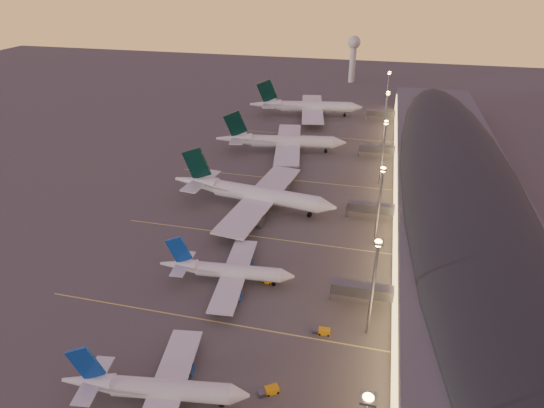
{
  "coord_description": "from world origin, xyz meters",
  "views": [
    {
      "loc": [
        33.28,
        -83.65,
        76.85
      ],
      "look_at": [
        2.0,
        45.0,
        7.0
      ],
      "focal_mm": 30.0,
      "sensor_mm": 36.0,
      "label": 1
    }
  ],
  "objects_px": {
    "airliner_narrow_north": "(227,271)",
    "airliner_wide_near": "(252,194)",
    "radar_tower": "(353,51)",
    "airliner_wide_far": "(306,107)",
    "baggage_tug_b": "(269,391)",
    "airliner_narrow_south": "(155,389)",
    "baggage_tug_c": "(266,280)",
    "baggage_tug_d": "(322,331)",
    "airliner_wide_mid": "(281,142)"
  },
  "relations": [
    {
      "from": "airliner_wide_mid",
      "to": "airliner_wide_far",
      "type": "relative_size",
      "value": 0.93
    },
    {
      "from": "airliner_wide_far",
      "to": "radar_tower",
      "type": "bearing_deg",
      "value": 69.12
    },
    {
      "from": "airliner_narrow_south",
      "to": "airliner_wide_mid",
      "type": "bearing_deg",
      "value": 84.01
    },
    {
      "from": "airliner_wide_near",
      "to": "baggage_tug_b",
      "type": "distance_m",
      "value": 80.71
    },
    {
      "from": "airliner_narrow_south",
      "to": "radar_tower",
      "type": "height_order",
      "value": "radar_tower"
    },
    {
      "from": "airliner_wide_far",
      "to": "baggage_tug_d",
      "type": "bearing_deg",
      "value": -88.6
    },
    {
      "from": "airliner_wide_mid",
      "to": "baggage_tug_d",
      "type": "height_order",
      "value": "airliner_wide_mid"
    },
    {
      "from": "airliner_wide_near",
      "to": "baggage_tug_b",
      "type": "relative_size",
      "value": 13.94
    },
    {
      "from": "airliner_wide_mid",
      "to": "baggage_tug_d",
      "type": "relative_size",
      "value": 14.2
    },
    {
      "from": "radar_tower",
      "to": "baggage_tug_d",
      "type": "height_order",
      "value": "radar_tower"
    },
    {
      "from": "airliner_wide_near",
      "to": "radar_tower",
      "type": "height_order",
      "value": "radar_tower"
    },
    {
      "from": "radar_tower",
      "to": "baggage_tug_d",
      "type": "bearing_deg",
      "value": -86.57
    },
    {
      "from": "radar_tower",
      "to": "baggage_tug_c",
      "type": "xyz_separation_m",
      "value": [
        -1.93,
        -246.9,
        -21.36
      ]
    },
    {
      "from": "airliner_narrow_north",
      "to": "baggage_tug_d",
      "type": "bearing_deg",
      "value": -31.04
    },
    {
      "from": "airliner_narrow_south",
      "to": "airliner_narrow_north",
      "type": "height_order",
      "value": "airliner_narrow_south"
    },
    {
      "from": "airliner_wide_near",
      "to": "baggage_tug_d",
      "type": "xyz_separation_m",
      "value": [
        33.35,
        -57.22,
        -4.54
      ]
    },
    {
      "from": "baggage_tug_c",
      "to": "baggage_tug_d",
      "type": "relative_size",
      "value": 0.94
    },
    {
      "from": "airliner_wide_near",
      "to": "baggage_tug_c",
      "type": "bearing_deg",
      "value": -61.96
    },
    {
      "from": "airliner_wide_near",
      "to": "airliner_wide_mid",
      "type": "xyz_separation_m",
      "value": [
        -1.86,
        55.15,
        -0.17
      ]
    },
    {
      "from": "airliner_narrow_north",
      "to": "airliner_wide_far",
      "type": "height_order",
      "value": "airliner_wide_far"
    },
    {
      "from": "airliner_narrow_north",
      "to": "airliner_wide_far",
      "type": "bearing_deg",
      "value": 86.86
    },
    {
      "from": "airliner_narrow_south",
      "to": "baggage_tug_c",
      "type": "distance_m",
      "value": 43.94
    },
    {
      "from": "airliner_wide_far",
      "to": "airliner_wide_mid",
      "type": "bearing_deg",
      "value": -101.18
    },
    {
      "from": "airliner_wide_mid",
      "to": "baggage_tug_b",
      "type": "distance_m",
      "value": 134.49
    },
    {
      "from": "airliner_narrow_south",
      "to": "airliner_narrow_north",
      "type": "bearing_deg",
      "value": 79.95
    },
    {
      "from": "airliner_narrow_south",
      "to": "baggage_tug_d",
      "type": "relative_size",
      "value": 8.96
    },
    {
      "from": "airliner_wide_mid",
      "to": "baggage_tug_d",
      "type": "distance_m",
      "value": 117.84
    },
    {
      "from": "baggage_tug_b",
      "to": "baggage_tug_c",
      "type": "relative_size",
      "value": 1.13
    },
    {
      "from": "baggage_tug_d",
      "to": "airliner_narrow_north",
      "type": "bearing_deg",
      "value": 151.19
    },
    {
      "from": "airliner_narrow_north",
      "to": "airliner_wide_mid",
      "type": "distance_m",
      "value": 99.04
    },
    {
      "from": "airliner_wide_far",
      "to": "baggage_tug_b",
      "type": "bearing_deg",
      "value": -92.06
    },
    {
      "from": "baggage_tug_d",
      "to": "airliner_narrow_south",
      "type": "bearing_deg",
      "value": -140.76
    },
    {
      "from": "radar_tower",
      "to": "airliner_wide_mid",
      "type": "bearing_deg",
      "value": -97.38
    },
    {
      "from": "baggage_tug_d",
      "to": "baggage_tug_c",
      "type": "bearing_deg",
      "value": 135.16
    },
    {
      "from": "airliner_wide_mid",
      "to": "airliner_narrow_south",
      "type": "bearing_deg",
      "value": -97.43
    },
    {
      "from": "baggage_tug_b",
      "to": "baggage_tug_c",
      "type": "xyz_separation_m",
      "value": [
        -9.65,
        35.1,
        -0.07
      ]
    },
    {
      "from": "airliner_wide_mid",
      "to": "baggage_tug_b",
      "type": "bearing_deg",
      "value": -88.24
    },
    {
      "from": "radar_tower",
      "to": "baggage_tug_d",
      "type": "xyz_separation_m",
      "value": [
        15.73,
        -262.72,
        -21.31
      ]
    },
    {
      "from": "airliner_narrow_north",
      "to": "airliner_wide_far",
      "type": "distance_m",
      "value": 157.52
    },
    {
      "from": "baggage_tug_b",
      "to": "baggage_tug_c",
      "type": "bearing_deg",
      "value": 71.99
    },
    {
      "from": "airliner_wide_far",
      "to": "airliner_wide_near",
      "type": "bearing_deg",
      "value": -99.56
    },
    {
      "from": "airliner_narrow_north",
      "to": "airliner_wide_near",
      "type": "xyz_separation_m",
      "value": [
        -5.27,
        43.63,
        1.65
      ]
    },
    {
      "from": "airliner_narrow_north",
      "to": "baggage_tug_d",
      "type": "relative_size",
      "value": 8.88
    },
    {
      "from": "airliner_wide_near",
      "to": "radar_tower",
      "type": "xyz_separation_m",
      "value": [
        17.61,
        205.5,
        16.78
      ]
    },
    {
      "from": "airliner_wide_near",
      "to": "baggage_tug_c",
      "type": "height_order",
      "value": "airliner_wide_near"
    },
    {
      "from": "airliner_narrow_north",
      "to": "airliner_wide_near",
      "type": "relative_size",
      "value": 0.6
    },
    {
      "from": "airliner_wide_near",
      "to": "radar_tower",
      "type": "bearing_deg",
      "value": 92.38
    },
    {
      "from": "airliner_narrow_south",
      "to": "radar_tower",
      "type": "bearing_deg",
      "value": 78.87
    },
    {
      "from": "airliner_narrow_south",
      "to": "baggage_tug_c",
      "type": "xyz_separation_m",
      "value": [
        11.52,
        42.3,
        -2.97
      ]
    },
    {
      "from": "airliner_narrow_north",
      "to": "radar_tower",
      "type": "relative_size",
      "value": 1.15
    }
  ]
}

